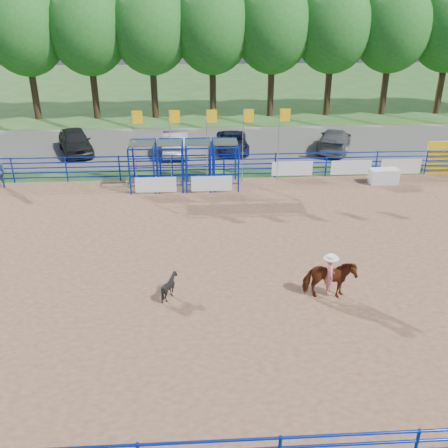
{
  "coord_description": "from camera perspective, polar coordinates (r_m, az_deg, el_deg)",
  "views": [
    {
      "loc": [
        -1.65,
        -17.5,
        10.01
      ],
      "look_at": [
        -0.54,
        1.0,
        1.3
      ],
      "focal_mm": 40.0,
      "sensor_mm": 36.0,
      "label": 1
    }
  ],
  "objects": [
    {
      "name": "car_a",
      "position": [
        35.34,
        -16.65,
        9.05
      ],
      "size": [
        3.37,
        5.12,
        1.62
      ],
      "primitive_type": "imported",
      "rotation": [
        0.0,
        0.0,
        0.33
      ],
      "color": "black",
      "rests_on": "gravel_strip"
    },
    {
      "name": "announcer_table",
      "position": [
        29.81,
        17.79,
        5.22
      ],
      "size": [
        1.63,
        0.82,
        0.85
      ],
      "primitive_type": "cube",
      "rotation": [
        0.0,
        0.0,
        0.05
      ],
      "color": "silver",
      "rests_on": "arena_dirt"
    },
    {
      "name": "gravel_strip",
      "position": [
        35.96,
        -0.68,
        9.01
      ],
      "size": [
        40.0,
        10.0,
        0.01
      ],
      "primitive_type": "cube",
      "color": "slate",
      "rests_on": "ground"
    },
    {
      "name": "horse_and_rider",
      "position": [
        17.99,
        11.95,
        -5.93
      ],
      "size": [
        1.85,
        0.96,
        2.41
      ],
      "color": "maroon",
      "rests_on": "arena_dirt"
    },
    {
      "name": "arena_dirt",
      "position": [
        20.22,
        1.69,
        -4.48
      ],
      "size": [
        30.0,
        20.0,
        0.02
      ],
      "primitive_type": "cube",
      "color": "#865E43",
      "rests_on": "ground"
    },
    {
      "name": "ground",
      "position": [
        20.23,
        1.69,
        -4.5
      ],
      "size": [
        120.0,
        120.0,
        0.0
      ],
      "primitive_type": "plane",
      "color": "#335A24",
      "rests_on": "ground"
    },
    {
      "name": "car_d",
      "position": [
        35.33,
        12.52,
        9.35
      ],
      "size": [
        3.65,
        5.39,
        1.45
      ],
      "primitive_type": "imported",
      "rotation": [
        0.0,
        0.0,
        2.78
      ],
      "color": "#59595B",
      "rests_on": "gravel_strip"
    },
    {
      "name": "calf",
      "position": [
        17.95,
        -6.24,
        -7.09
      ],
      "size": [
        1.01,
        0.96,
        0.9
      ],
      "primitive_type": "imported",
      "rotation": [
        0.0,
        0.0,
        1.91
      ],
      "color": "black",
      "rests_on": "arena_dirt"
    },
    {
      "name": "perimeter_fence",
      "position": [
        19.87,
        1.72,
        -2.62
      ],
      "size": [
        30.1,
        20.1,
        1.5
      ],
      "color": "#0721AC",
      "rests_on": "ground"
    },
    {
      "name": "chute_assembly",
      "position": [
        27.75,
        -3.81,
        6.74
      ],
      "size": [
        19.32,
        2.41,
        4.2
      ],
      "color": "#0721AC",
      "rests_on": "ground"
    },
    {
      "name": "treeline",
      "position": [
        43.6,
        -1.36,
        21.9
      ],
      "size": [
        56.4,
        6.4,
        11.24
      ],
      "color": "#3F2B19",
      "rests_on": "ground"
    },
    {
      "name": "car_b",
      "position": [
        34.02,
        -5.52,
        9.31
      ],
      "size": [
        1.68,
        4.7,
        1.54
      ],
      "primitive_type": "imported",
      "rotation": [
        0.0,
        0.0,
        3.15
      ],
      "color": "gray",
      "rests_on": "gravel_strip"
    },
    {
      "name": "car_c",
      "position": [
        34.4,
        0.96,
        9.33
      ],
      "size": [
        2.09,
        4.46,
        1.23
      ],
      "primitive_type": "imported",
      "rotation": [
        0.0,
        0.0,
        -0.01
      ],
      "color": "#151936",
      "rests_on": "gravel_strip"
    }
  ]
}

